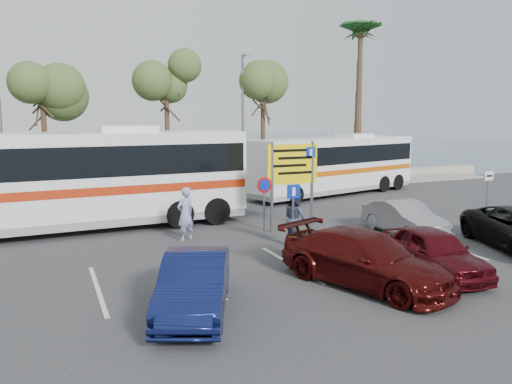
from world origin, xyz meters
name	(u,v)px	position (x,y,z in m)	size (l,w,h in m)	color
ground	(309,252)	(0.00, 0.00, 0.00)	(120.00, 120.00, 0.00)	#313133
kerb_strip	(194,192)	(0.00, 14.00, 0.07)	(44.00, 2.40, 0.15)	gray
seawall	(185,185)	(0.00, 16.00, 0.30)	(48.00, 0.80, 0.60)	tan
sea	(104,148)	(0.00, 60.00, 0.01)	(140.00, 140.00, 0.00)	#435C6C
tree_left	(42,88)	(-8.00, 14.00, 6.00)	(3.20, 3.20, 7.20)	#382619
tree_mid	(166,79)	(-1.50, 14.00, 6.65)	(3.20, 3.20, 8.00)	#382619
tree_right	(263,90)	(4.50, 14.00, 6.17)	(3.20, 3.20, 7.40)	#382619
palm_tree	(361,35)	(11.50, 14.00, 9.87)	(4.80, 4.80, 11.20)	#382619
street_lamp_left	(0,116)	(-10.00, 13.52, 4.60)	(0.45, 1.15, 8.01)	slate
street_lamp_right	(243,116)	(3.00, 13.52, 4.60)	(0.45, 1.15, 8.01)	slate
direction_sign	(293,171)	(1.00, 3.20, 2.43)	(2.20, 0.12, 3.60)	slate
sign_no_stop	(264,197)	(-0.60, 2.38, 1.58)	(0.60, 0.08, 2.35)	slate
sign_parking	(293,207)	(-0.20, 0.79, 1.47)	(0.50, 0.07, 2.25)	slate
sign_taxi	(488,189)	(9.80, 1.49, 1.42)	(0.50, 0.07, 2.20)	slate
lane_markings	(292,264)	(-1.14, -1.00, 0.00)	(12.02, 4.20, 0.01)	silver
coach_bus_left	(77,183)	(-6.94, 6.50, 1.96)	(13.65, 3.51, 4.22)	white
coach_bus_right	(334,167)	(7.50, 10.50, 1.64)	(11.61, 5.12, 3.54)	white
car_blue	(195,284)	(-5.03, -3.50, 0.69)	(1.47, 4.22, 1.39)	#0F174A
car_maroon	(365,259)	(-0.19, -3.50, 0.74)	(2.06, 5.07, 1.47)	#450C0B
car_red	(434,252)	(2.21, -3.50, 0.68)	(1.61, 4.00, 1.36)	#4D0B12
car_silver_b	(404,218)	(4.61, 0.71, 0.67)	(1.42, 4.07, 1.34)	gray
pedestrian_near	(185,214)	(-3.41, 3.25, 1.00)	(0.73, 0.48, 2.01)	#899DC8
pedestrian_far	(295,218)	(0.00, 1.00, 0.99)	(0.96, 0.75, 1.97)	#373E53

